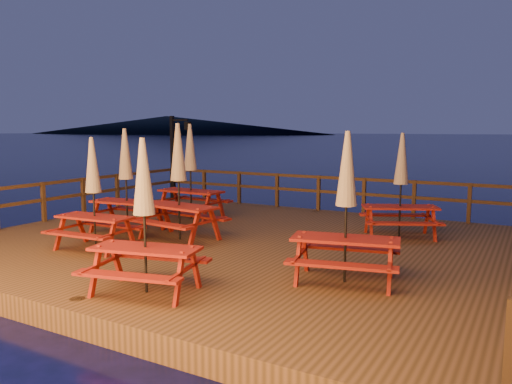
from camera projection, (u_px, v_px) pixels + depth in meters
ground at (237, 257)px, 11.58m from camera, size 500.00×500.00×0.00m
deck at (237, 248)px, 11.55m from camera, size 12.00×10.00×0.40m
deck_piles at (237, 269)px, 11.62m from camera, size 11.44×9.44×1.40m
railing at (273, 198)px, 12.96m from camera, size 11.80×9.75×1.10m
lamp_post at (176, 150)px, 17.87m from camera, size 0.85×0.18×3.00m
headland_left at (167, 125)px, 253.30m from camera, size 180.00×84.00×9.00m
picnic_table_0 at (190, 170)px, 14.14m from camera, size 1.90×1.57×2.69m
picnic_table_1 at (346, 205)px, 8.23m from camera, size 2.05×1.81×2.53m
picnic_table_2 at (401, 183)px, 11.71m from camera, size 2.16×2.02×2.46m
picnic_table_3 at (93, 192)px, 10.51m from camera, size 1.77×1.49×2.38m
picnic_table_4 at (179, 180)px, 11.42m from camera, size 2.03×1.73×2.68m
picnic_table_5 at (126, 178)px, 12.34m from camera, size 1.96×1.68×2.56m
picnic_table_6 at (144, 214)px, 7.70m from camera, size 1.97×1.75×2.43m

